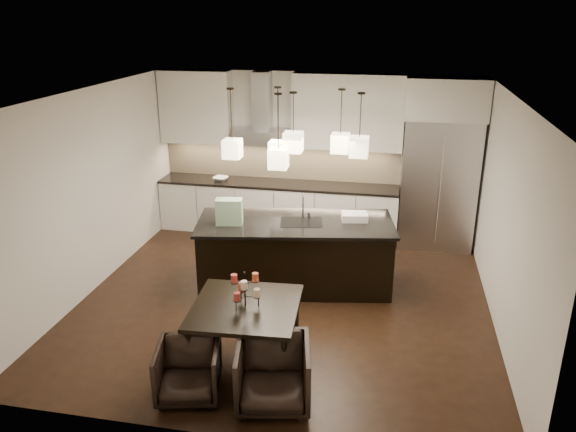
% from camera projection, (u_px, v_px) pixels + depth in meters
% --- Properties ---
extents(floor, '(5.50, 5.50, 0.02)m').
position_uv_depth(floor, '(285.00, 299.00, 7.81)').
color(floor, black).
rests_on(floor, ground).
extents(ceiling, '(5.50, 5.50, 0.02)m').
position_uv_depth(ceiling, '(285.00, 94.00, 6.83)').
color(ceiling, white).
rests_on(ceiling, wall_back).
extents(wall_back, '(5.50, 0.02, 2.80)m').
position_uv_depth(wall_back, '(316.00, 153.00, 9.86)').
color(wall_back, silver).
rests_on(wall_back, ground).
extents(wall_front, '(5.50, 0.02, 2.80)m').
position_uv_depth(wall_front, '(222.00, 306.00, 4.78)').
color(wall_front, silver).
rests_on(wall_front, ground).
extents(wall_left, '(0.02, 5.50, 2.80)m').
position_uv_depth(wall_left, '(91.00, 191.00, 7.82)').
color(wall_left, silver).
rests_on(wall_left, ground).
extents(wall_right, '(0.02, 5.50, 2.80)m').
position_uv_depth(wall_right, '(507.00, 217.00, 6.83)').
color(wall_right, silver).
rests_on(wall_right, ground).
extents(refrigerator, '(1.20, 0.72, 2.15)m').
position_uv_depth(refrigerator, '(438.00, 184.00, 9.25)').
color(refrigerator, '#B7B7BA').
rests_on(refrigerator, floor).
extents(fridge_panel, '(1.26, 0.72, 0.65)m').
position_uv_depth(fridge_panel, '(446.00, 98.00, 8.76)').
color(fridge_panel, silver).
rests_on(fridge_panel, refrigerator).
extents(lower_cabinets, '(4.21, 0.62, 0.88)m').
position_uv_depth(lower_cabinets, '(278.00, 208.00, 10.01)').
color(lower_cabinets, silver).
rests_on(lower_cabinets, floor).
extents(countertop, '(4.21, 0.66, 0.04)m').
position_uv_depth(countertop, '(277.00, 184.00, 9.85)').
color(countertop, black).
rests_on(countertop, lower_cabinets).
extents(backsplash, '(4.21, 0.02, 0.63)m').
position_uv_depth(backsplash, '(281.00, 161.00, 10.01)').
color(backsplash, tan).
rests_on(backsplash, countertop).
extents(upper_cab_left, '(1.25, 0.35, 1.25)m').
position_uv_depth(upper_cab_left, '(196.00, 107.00, 9.80)').
color(upper_cab_left, silver).
rests_on(upper_cab_left, wall_back).
extents(upper_cab_right, '(1.85, 0.35, 1.25)m').
position_uv_depth(upper_cab_right, '(348.00, 112.00, 9.32)').
color(upper_cab_right, silver).
rests_on(upper_cab_right, wall_back).
extents(hood_canopy, '(0.90, 0.52, 0.24)m').
position_uv_depth(hood_canopy, '(261.00, 136.00, 9.66)').
color(hood_canopy, '#B7B7BA').
rests_on(hood_canopy, wall_back).
extents(hood_chimney, '(0.30, 0.28, 0.96)m').
position_uv_depth(hood_chimney, '(262.00, 100.00, 9.55)').
color(hood_chimney, '#B7B7BA').
rests_on(hood_chimney, hood_canopy).
extents(fruit_bowl, '(0.30, 0.30, 0.06)m').
position_uv_depth(fruit_bowl, '(221.00, 179.00, 9.97)').
color(fruit_bowl, silver).
rests_on(fruit_bowl, countertop).
extents(island_body, '(2.80, 1.50, 0.94)m').
position_uv_depth(island_body, '(295.00, 255.00, 8.04)').
color(island_body, black).
rests_on(island_body, floor).
extents(island_top, '(2.90, 1.60, 0.04)m').
position_uv_depth(island_top, '(295.00, 223.00, 7.87)').
color(island_top, black).
rests_on(island_top, island_body).
extents(faucet, '(0.15, 0.27, 0.40)m').
position_uv_depth(faucet, '(303.00, 206.00, 7.89)').
color(faucet, silver).
rests_on(faucet, island_top).
extents(tote_bag, '(0.39, 0.25, 0.36)m').
position_uv_depth(tote_bag, '(229.00, 212.00, 7.73)').
color(tote_bag, '#20622D').
rests_on(tote_bag, island_top).
extents(food_container, '(0.40, 0.31, 0.11)m').
position_uv_depth(food_container, '(355.00, 217.00, 7.90)').
color(food_container, silver).
rests_on(food_container, island_top).
extents(dining_table, '(1.24, 1.24, 0.70)m').
position_uv_depth(dining_table, '(246.00, 333.00, 6.33)').
color(dining_table, black).
rests_on(dining_table, floor).
extents(candelabra, '(0.36, 0.36, 0.41)m').
position_uv_depth(candelabra, '(245.00, 289.00, 6.13)').
color(candelabra, black).
rests_on(candelabra, dining_table).
extents(candle_a, '(0.08, 0.08, 0.09)m').
position_uv_depth(candle_a, '(257.00, 293.00, 6.13)').
color(candle_a, beige).
rests_on(candle_a, candelabra).
extents(candle_b, '(0.08, 0.08, 0.09)m').
position_uv_depth(candle_b, '(241.00, 287.00, 6.26)').
color(candle_b, '#DD512F').
rests_on(candle_b, candelabra).
extents(candle_c, '(0.08, 0.08, 0.09)m').
position_uv_depth(candle_c, '(237.00, 297.00, 6.05)').
color(candle_c, '#B1322C').
rests_on(candle_c, candelabra).
extents(candle_d, '(0.08, 0.08, 0.09)m').
position_uv_depth(candle_d, '(255.00, 277.00, 6.16)').
color(candle_d, '#DD512F').
rests_on(candle_d, candelabra).
extents(candle_e, '(0.08, 0.08, 0.09)m').
position_uv_depth(candle_e, '(234.00, 278.00, 6.13)').
color(candle_e, '#B1322C').
rests_on(candle_e, candelabra).
extents(candle_f, '(0.08, 0.08, 0.09)m').
position_uv_depth(candle_f, '(244.00, 285.00, 5.98)').
color(candle_f, beige).
rests_on(candle_f, candelabra).
extents(armchair_left, '(0.77, 0.78, 0.60)m').
position_uv_depth(armchair_left, '(188.00, 371.00, 5.75)').
color(armchair_left, black).
rests_on(armchair_left, floor).
extents(armchair_right, '(0.86, 0.88, 0.69)m').
position_uv_depth(armchair_right, '(273.00, 374.00, 5.62)').
color(armchair_right, black).
rests_on(armchair_right, floor).
extents(pendant_a, '(0.24, 0.24, 0.26)m').
position_uv_depth(pendant_a, '(232.00, 149.00, 7.72)').
color(pendant_a, '#FAEDBE').
rests_on(pendant_a, ceiling).
extents(pendant_b, '(0.24, 0.24, 0.26)m').
position_uv_depth(pendant_b, '(278.00, 150.00, 7.86)').
color(pendant_b, '#FAEDBE').
rests_on(pendant_b, ceiling).
extents(pendant_c, '(0.24, 0.24, 0.26)m').
position_uv_depth(pendant_c, '(293.00, 142.00, 7.32)').
color(pendant_c, '#FAEDBE').
rests_on(pendant_c, ceiling).
extents(pendant_d, '(0.24, 0.24, 0.26)m').
position_uv_depth(pendant_d, '(340.00, 143.00, 7.62)').
color(pendant_d, '#FAEDBE').
rests_on(pendant_d, ceiling).
extents(pendant_e, '(0.24, 0.24, 0.26)m').
position_uv_depth(pendant_e, '(359.00, 147.00, 7.27)').
color(pendant_e, '#FAEDBE').
rests_on(pendant_e, ceiling).
extents(pendant_f, '(0.24, 0.24, 0.26)m').
position_uv_depth(pendant_f, '(278.00, 158.00, 7.28)').
color(pendant_f, '#FAEDBE').
rests_on(pendant_f, ceiling).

